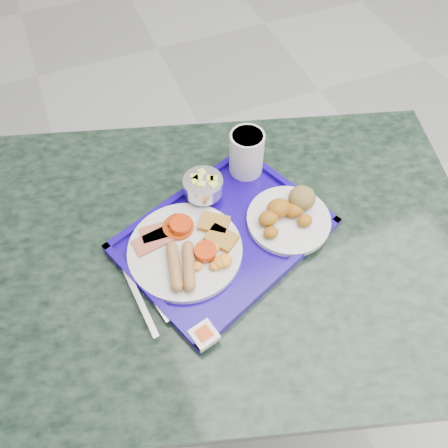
% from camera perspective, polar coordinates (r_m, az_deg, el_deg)
% --- Properties ---
extents(table, '(1.26, 1.02, 0.69)m').
position_cam_1_polar(table, '(1.05, -0.96, -7.81)').
color(table, slate).
rests_on(table, floor).
extents(tray, '(0.48, 0.42, 0.02)m').
position_cam_1_polar(tray, '(0.90, -0.00, -1.65)').
color(tray, '#160286').
rests_on(tray, table).
extents(main_plate, '(0.23, 0.23, 0.04)m').
position_cam_1_polar(main_plate, '(0.87, -4.72, -3.24)').
color(main_plate, silver).
rests_on(main_plate, tray).
extents(bread_plate, '(0.17, 0.17, 0.06)m').
position_cam_1_polar(bread_plate, '(0.92, 8.55, 1.33)').
color(bread_plate, silver).
rests_on(bread_plate, tray).
extents(fruit_bowl, '(0.08, 0.08, 0.06)m').
position_cam_1_polar(fruit_bowl, '(0.93, -2.73, 5.01)').
color(fruit_bowl, silver).
rests_on(fruit_bowl, tray).
extents(juice_cup, '(0.08, 0.08, 0.11)m').
position_cam_1_polar(juice_cup, '(0.97, 2.97, 9.39)').
color(juice_cup, silver).
rests_on(juice_cup, tray).
extents(spoon, '(0.06, 0.18, 0.01)m').
position_cam_1_polar(spoon, '(0.87, -9.87, -5.19)').
color(spoon, silver).
rests_on(spoon, tray).
extents(knife, '(0.03, 0.17, 0.00)m').
position_cam_1_polar(knife, '(0.84, -11.01, -9.68)').
color(knife, silver).
rests_on(knife, tray).
extents(jam_packet, '(0.05, 0.05, 0.02)m').
position_cam_1_polar(jam_packet, '(0.79, -2.60, -14.29)').
color(jam_packet, white).
rests_on(jam_packet, tray).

